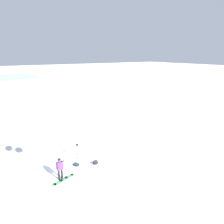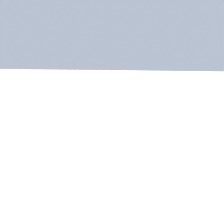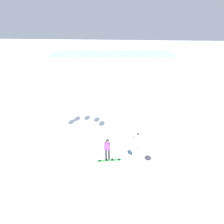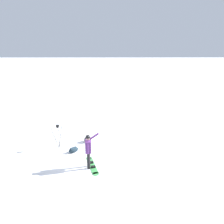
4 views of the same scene
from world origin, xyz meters
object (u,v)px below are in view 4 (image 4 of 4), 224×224
object	(u,v)px
camera_tripod	(58,132)
snowboard	(92,165)
snowboarder	(88,148)
gear_bag_large	(87,139)
gear_bag_small	(74,150)

from	to	relation	value
camera_tripod	snowboard	bearing A→B (deg)	-133.60
snowboarder	snowboard	distance (m)	1.01
snowboarder	camera_tripod	bearing A→B (deg)	42.15
snowboard	gear_bag_large	world-z (taller)	gear_bag_large
snowboarder	gear_bag_large	bearing A→B (deg)	7.51
snowboarder	camera_tripod	size ratio (longest dim) A/B	1.20
snowboarder	snowboard	world-z (taller)	snowboarder
snowboarder	gear_bag_small	distance (m)	2.05
gear_bag_small	snowboarder	bearing A→B (deg)	-148.02
snowboarder	camera_tripod	world-z (taller)	snowboarder
snowboard	camera_tripod	xyz separation A→B (m)	(1.94, 2.04, 0.98)
camera_tripod	gear_bag_small	size ratio (longest dim) A/B	2.24
gear_bag_large	camera_tripod	world-z (taller)	camera_tripod
gear_bag_small	gear_bag_large	bearing A→B (deg)	-23.16
snowboarder	gear_bag_large	distance (m)	3.11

